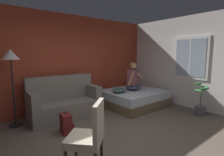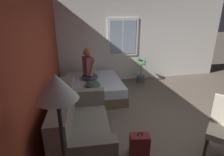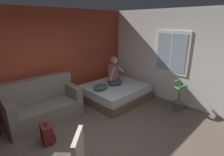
{
  "view_description": "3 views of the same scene",
  "coord_description": "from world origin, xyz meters",
  "px_view_note": "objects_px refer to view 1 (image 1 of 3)",
  "views": [
    {
      "loc": [
        -1.93,
        -2.14,
        1.6
      ],
      "look_at": [
        0.98,
        1.45,
        0.96
      ],
      "focal_mm": 28.0,
      "sensor_mm": 36.0,
      "label": 1
    },
    {
      "loc": [
        -2.64,
        1.95,
        2.13
      ],
      "look_at": [
        1.02,
        1.19,
        0.82
      ],
      "focal_mm": 28.0,
      "sensor_mm": 36.0,
      "label": 2
    },
    {
      "loc": [
        -1.68,
        -1.97,
        2.36
      ],
      "look_at": [
        1.37,
        1.14,
        0.93
      ],
      "focal_mm": 28.0,
      "sensor_mm": 36.0,
      "label": 3
    }
  ],
  "objects_px": {
    "side_chair": "(89,134)",
    "backpack": "(66,124)",
    "floor_lamp": "(11,62)",
    "person_seated": "(133,79)",
    "potted_plant": "(200,104)",
    "throw_pillow": "(119,90)",
    "couch": "(64,102)",
    "bed": "(133,98)",
    "cell_phone": "(145,89)"
  },
  "relations": [
    {
      "from": "person_seated",
      "to": "cell_phone",
      "type": "xyz_separation_m",
      "value": [
        0.32,
        -0.23,
        -0.35
      ]
    },
    {
      "from": "person_seated",
      "to": "floor_lamp",
      "type": "bearing_deg",
      "value": 171.36
    },
    {
      "from": "side_chair",
      "to": "backpack",
      "type": "relative_size",
      "value": 2.14
    },
    {
      "from": "cell_phone",
      "to": "potted_plant",
      "type": "relative_size",
      "value": 0.17
    },
    {
      "from": "cell_phone",
      "to": "potted_plant",
      "type": "height_order",
      "value": "potted_plant"
    },
    {
      "from": "side_chair",
      "to": "cell_phone",
      "type": "xyz_separation_m",
      "value": [
        3.06,
        1.63,
        -0.05
      ]
    },
    {
      "from": "cell_phone",
      "to": "backpack",
      "type": "bearing_deg",
      "value": -110.4
    },
    {
      "from": "floor_lamp",
      "to": "cell_phone",
      "type": "bearing_deg",
      "value": -11.46
    },
    {
      "from": "side_chair",
      "to": "person_seated",
      "type": "bearing_deg",
      "value": 34.24
    },
    {
      "from": "person_seated",
      "to": "potted_plant",
      "type": "bearing_deg",
      "value": -68.53
    },
    {
      "from": "side_chair",
      "to": "potted_plant",
      "type": "height_order",
      "value": "side_chair"
    },
    {
      "from": "person_seated",
      "to": "potted_plant",
      "type": "xyz_separation_m",
      "value": [
        0.7,
        -1.79,
        -0.53
      ]
    },
    {
      "from": "bed",
      "to": "throw_pillow",
      "type": "relative_size",
      "value": 3.73
    },
    {
      "from": "person_seated",
      "to": "cell_phone",
      "type": "relative_size",
      "value": 6.08
    },
    {
      "from": "bed",
      "to": "backpack",
      "type": "relative_size",
      "value": 3.91
    },
    {
      "from": "person_seated",
      "to": "potted_plant",
      "type": "relative_size",
      "value": 1.03
    },
    {
      "from": "couch",
      "to": "throw_pillow",
      "type": "distance_m",
      "value": 1.6
    },
    {
      "from": "side_chair",
      "to": "floor_lamp",
      "type": "relative_size",
      "value": 0.58
    },
    {
      "from": "bed",
      "to": "couch",
      "type": "height_order",
      "value": "couch"
    },
    {
      "from": "throw_pillow",
      "to": "floor_lamp",
      "type": "xyz_separation_m",
      "value": [
        -2.64,
        0.53,
        0.88
      ]
    },
    {
      "from": "side_chair",
      "to": "backpack",
      "type": "xyz_separation_m",
      "value": [
        0.25,
        1.29,
        -0.34
      ]
    },
    {
      "from": "potted_plant",
      "to": "bed",
      "type": "bearing_deg",
      "value": 113.76
    },
    {
      "from": "bed",
      "to": "floor_lamp",
      "type": "height_order",
      "value": "floor_lamp"
    },
    {
      "from": "couch",
      "to": "cell_phone",
      "type": "xyz_separation_m",
      "value": [
        2.46,
        -0.56,
        0.09
      ]
    },
    {
      "from": "couch",
      "to": "side_chair",
      "type": "height_order",
      "value": "couch"
    },
    {
      "from": "couch",
      "to": "person_seated",
      "type": "height_order",
      "value": "person_seated"
    },
    {
      "from": "potted_plant",
      "to": "floor_lamp",
      "type": "bearing_deg",
      "value": 149.91
    },
    {
      "from": "person_seated",
      "to": "potted_plant",
      "type": "distance_m",
      "value": 1.99
    },
    {
      "from": "person_seated",
      "to": "cell_phone",
      "type": "bearing_deg",
      "value": -35.43
    },
    {
      "from": "bed",
      "to": "backpack",
      "type": "bearing_deg",
      "value": -168.68
    },
    {
      "from": "backpack",
      "to": "cell_phone",
      "type": "xyz_separation_m",
      "value": [
        2.81,
        0.34,
        0.29
      ]
    },
    {
      "from": "couch",
      "to": "potted_plant",
      "type": "height_order",
      "value": "couch"
    },
    {
      "from": "throw_pillow",
      "to": "couch",
      "type": "bearing_deg",
      "value": 166.54
    },
    {
      "from": "couch",
      "to": "floor_lamp",
      "type": "xyz_separation_m",
      "value": [
        -1.08,
        0.16,
        1.04
      ]
    },
    {
      "from": "throw_pillow",
      "to": "floor_lamp",
      "type": "distance_m",
      "value": 2.83
    },
    {
      "from": "floor_lamp",
      "to": "throw_pillow",
      "type": "bearing_deg",
      "value": -11.29
    },
    {
      "from": "side_chair",
      "to": "cell_phone",
      "type": "height_order",
      "value": "side_chair"
    },
    {
      "from": "couch",
      "to": "cell_phone",
      "type": "height_order",
      "value": "couch"
    },
    {
      "from": "throw_pillow",
      "to": "bed",
      "type": "bearing_deg",
      "value": -4.68
    },
    {
      "from": "cell_phone",
      "to": "floor_lamp",
      "type": "relative_size",
      "value": 0.08
    },
    {
      "from": "throw_pillow",
      "to": "floor_lamp",
      "type": "bearing_deg",
      "value": 168.71
    },
    {
      "from": "couch",
      "to": "floor_lamp",
      "type": "distance_m",
      "value": 1.51
    },
    {
      "from": "backpack",
      "to": "throw_pillow",
      "type": "bearing_deg",
      "value": 15.66
    },
    {
      "from": "potted_plant",
      "to": "throw_pillow",
      "type": "bearing_deg",
      "value": 126.45
    },
    {
      "from": "couch",
      "to": "backpack",
      "type": "bearing_deg",
      "value": -111.19
    },
    {
      "from": "floor_lamp",
      "to": "person_seated",
      "type": "bearing_deg",
      "value": -8.64
    },
    {
      "from": "person_seated",
      "to": "floor_lamp",
      "type": "distance_m",
      "value": 3.32
    },
    {
      "from": "couch",
      "to": "throw_pillow",
      "type": "relative_size",
      "value": 3.63
    },
    {
      "from": "couch",
      "to": "throw_pillow",
      "type": "xyz_separation_m",
      "value": [
        1.55,
        -0.37,
        0.16
      ]
    },
    {
      "from": "bed",
      "to": "cell_phone",
      "type": "height_order",
      "value": "cell_phone"
    }
  ]
}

